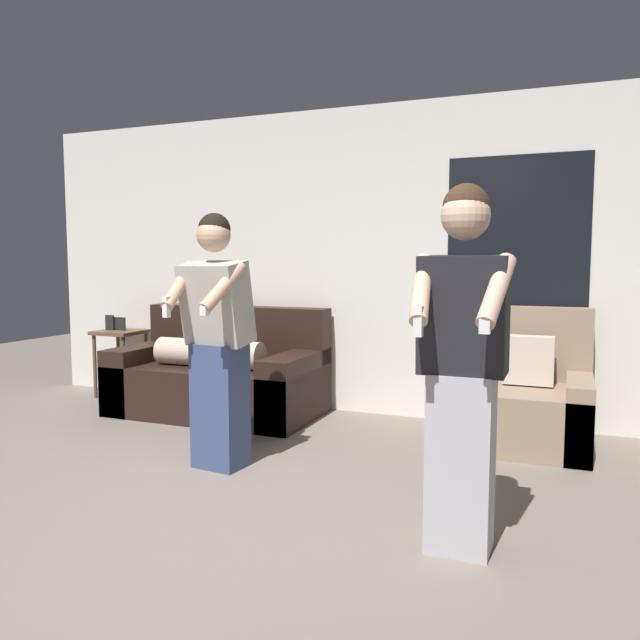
{
  "coord_description": "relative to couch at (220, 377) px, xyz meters",
  "views": [
    {
      "loc": [
        1.7,
        -2.26,
        1.36
      ],
      "look_at": [
        0.42,
        0.93,
        1.03
      ],
      "focal_mm": 35.0,
      "sensor_mm": 36.0,
      "label": 1
    }
  ],
  "objects": [
    {
      "name": "wall_back",
      "position": [
        1.21,
        0.52,
        1.03
      ],
      "size": [
        6.72,
        0.07,
        2.7
      ],
      "color": "silver",
      "rests_on": "ground_plane"
    },
    {
      "name": "person_right",
      "position": [
        2.44,
        -1.91,
        0.56
      ],
      "size": [
        0.46,
        0.46,
        1.71
      ],
      "color": "#B2B2B7",
      "rests_on": "ground_plane"
    },
    {
      "name": "ground_plane",
      "position": [
        1.19,
        -2.51,
        -0.32
      ],
      "size": [
        14.0,
        14.0,
        0.0
      ],
      "primitive_type": "plane",
      "color": "slate"
    },
    {
      "name": "armchair",
      "position": [
        2.62,
        0.03,
        0.0
      ],
      "size": [
        0.89,
        0.9,
        1.0
      ],
      "color": "#937A60",
      "rests_on": "ground_plane"
    },
    {
      "name": "person_left",
      "position": [
        0.77,
        -1.3,
        0.52
      ],
      "size": [
        0.49,
        0.53,
        1.67
      ],
      "color": "#384770",
      "rests_on": "ground_plane"
    },
    {
      "name": "side_table",
      "position": [
        -1.3,
        0.24,
        0.23
      ],
      "size": [
        0.44,
        0.43,
        0.82
      ],
      "color": "brown",
      "rests_on": "ground_plane"
    },
    {
      "name": "couch",
      "position": [
        0.0,
        0.0,
        0.0
      ],
      "size": [
        1.81,
        0.97,
        0.94
      ],
      "color": "black",
      "rests_on": "ground_plane"
    }
  ]
}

